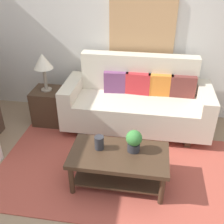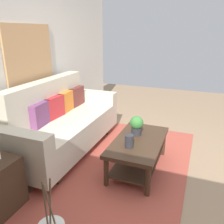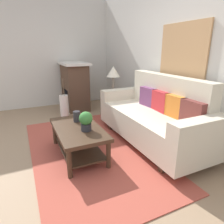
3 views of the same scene
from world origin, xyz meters
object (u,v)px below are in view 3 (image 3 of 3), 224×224
Objects in this scene: throw_pillow_orange at (175,106)px; throw_pillow_crimson at (161,101)px; couch at (153,117)px; potted_plant_tabletop at (86,120)px; coffee_table at (78,135)px; framed_painting at (182,51)px; floor_vase at (64,107)px; table_lamp at (113,73)px; throw_pillow_plum at (149,97)px; throw_pillow_maroon at (193,113)px; fireplace at (75,86)px; tabletop_vase at (77,116)px; side_table at (113,105)px.

throw_pillow_crimson is at bearing 180.00° from throw_pillow_orange.
couch reaches higher than potted_plant_tabletop.
couch is at bearing 92.76° from potted_plant_tabletop.
framed_painting is at bearing 86.64° from coffee_table.
coffee_table is 2.10× the size of floor_vase.
throw_pillow_orange is 0.63× the size of table_lamp.
throw_pillow_crimson is (0.33, 0.00, 0.00)m from throw_pillow_plum.
throw_pillow_maroon is 0.33× the size of coffee_table.
couch is 2.52m from fireplace.
tabletop_vase reaches higher than coffee_table.
floor_vase is (-2.41, -1.18, -0.42)m from throw_pillow_maroon.
couch is 1.21m from tabletop_vase.
potted_plant_tabletop is 0.47× the size of side_table.
throw_pillow_orange reaches higher than coffee_table.
throw_pillow_plum is at bearing -133.75° from framed_painting.
throw_pillow_crimson is 0.31× the size of fireplace.
floor_vase is 2.60m from framed_painting.
throw_pillow_plum is at bearing 158.82° from couch.
throw_pillow_plum is 1.00× the size of throw_pillow_crimson.
throw_pillow_maroon is 3.18m from fireplace.
throw_pillow_maroon is 2.06m from side_table.
coffee_table is 1.71m from side_table.
throw_pillow_maroon is at bearing 52.56° from tabletop_vase.
framed_painting reaches higher than throw_pillow_crimson.
framed_painting reaches higher than side_table.
throw_pillow_crimson is at bearing 180.00° from throw_pillow_maroon.
floor_vase is at bearing -139.03° from framed_painting.
throw_pillow_orange is at bearing 0.00° from throw_pillow_crimson.
couch is at bearing 14.41° from fireplace.
fireplace is at bearing -164.76° from throw_pillow_orange.
throw_pillow_orange is (0.33, 0.00, 0.00)m from throw_pillow_crimson.
potted_plant_tabletop is 0.46× the size of table_lamp.
coffee_table is at bearing -42.42° from table_lamp.
throw_pillow_plum is at bearing 39.63° from floor_vase.
throw_pillow_crimson is 1.41m from table_lamp.
framed_painting is (-0.00, 0.47, 1.00)m from couch.
framed_painting reaches higher than table_lamp.
floor_vase is at bearing 174.52° from coffee_table.
potted_plant_tabletop is at bearing -102.12° from throw_pillow_orange.
couch is 2.05m from floor_vase.
throw_pillow_orange is 1.00× the size of throw_pillow_maroon.
table_lamp reaches higher than side_table.
couch reaches higher than throw_pillow_orange.
framed_painting is (0.10, 1.68, 1.12)m from coffee_table.
tabletop_vase is (-0.98, -1.29, -0.17)m from throw_pillow_maroon.
throw_pillow_plum reaches higher than side_table.
throw_pillow_maroon is 1.40m from potted_plant_tabletop.
fireplace reaches higher than floor_vase.
side_table is 1.86m from framed_painting.
potted_plant_tabletop is at bearing 3.03° from tabletop_vase.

